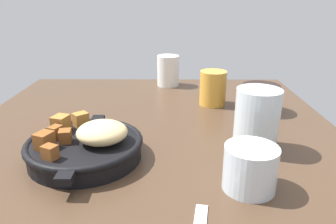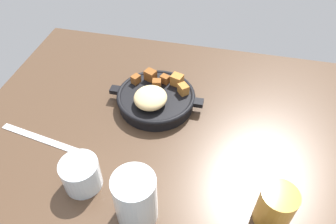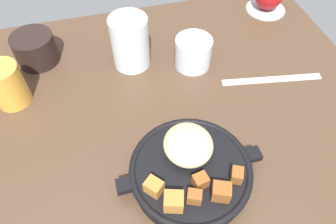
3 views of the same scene
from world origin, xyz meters
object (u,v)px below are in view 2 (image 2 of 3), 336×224
juice_glass_amber (275,207)px  water_glass_short (81,174)px  butter_knife (40,138)px  water_glass_tall (135,198)px  cast_iron_skillet (156,98)px

juice_glass_amber → water_glass_short: 37.89cm
butter_knife → juice_glass_amber: 53.63cm
water_glass_tall → juice_glass_amber: water_glass_tall is taller
butter_knife → water_glass_tall: (-27.75, 12.98, 5.55)cm
butter_knife → juice_glass_amber: juice_glass_amber is taller
juice_glass_amber → butter_knife: bearing=-8.9°
butter_knife → water_glass_tall: size_ratio=1.87×
cast_iron_skillet → water_glass_tall: water_glass_tall is taller
cast_iron_skillet → butter_knife: bearing=35.7°
butter_knife → cast_iron_skillet: bearing=-134.8°
butter_knife → water_glass_short: (-14.94, 9.01, 3.18)cm
butter_knife → water_glass_tall: 31.13cm
butter_knife → water_glass_short: water_glass_short is taller
water_glass_tall → water_glass_short: water_glass_tall is taller
water_glass_tall → water_glass_short: size_ratio=1.46×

